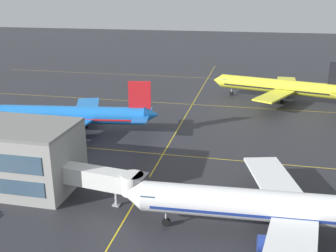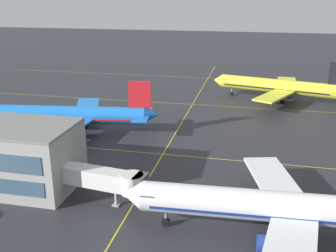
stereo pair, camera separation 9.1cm
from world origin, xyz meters
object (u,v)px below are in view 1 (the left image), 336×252
(airliner_front_gate, at_px, (277,207))
(jet_bridge, at_px, (93,177))
(airliner_second_row, at_px, (75,115))
(airliner_third_row, at_px, (280,87))

(airliner_front_gate, height_order, jet_bridge, airliner_front_gate)
(airliner_front_gate, relative_size, jet_bridge, 1.99)
(airliner_second_row, relative_size, airliner_third_row, 0.98)
(airliner_second_row, xyz_separation_m, airliner_third_row, (46.80, 38.59, 0.14))
(airliner_front_gate, bearing_deg, airliner_third_row, 86.94)
(airliner_front_gate, height_order, airliner_second_row, airliner_front_gate)
(airliner_second_row, xyz_separation_m, jet_bridge, (16.24, -28.51, -0.11))
(airliner_second_row, height_order, jet_bridge, airliner_second_row)
(airliner_front_gate, distance_m, airliner_third_row, 70.77)
(airliner_second_row, distance_m, airliner_third_row, 60.66)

